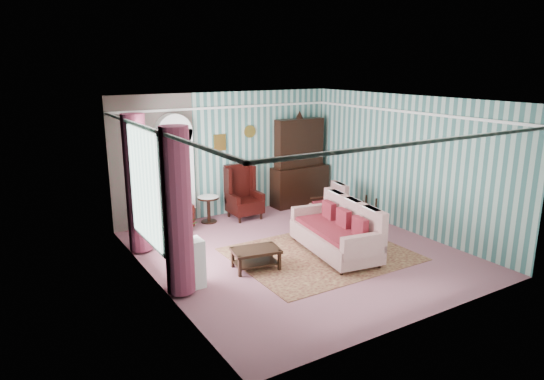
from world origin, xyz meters
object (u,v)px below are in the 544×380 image
wingback_left (173,203)px  coffee_table (256,259)px  sofa (335,226)px  seated_woman (173,205)px  round_side_table (209,210)px  plant_stand (186,265)px  bookcase (176,176)px  dresser_hutch (300,159)px  floral_armchair (329,203)px  nest_table (364,208)px  wingback_right (244,192)px

wingback_left → coffee_table: size_ratio=1.52×
sofa → wingback_left: bearing=45.7°
seated_woman → round_side_table: (0.90, 0.15, -0.29)m
plant_stand → sofa: bearing=-1.8°
round_side_table → plant_stand: plant_stand is taller
bookcase → dresser_hutch: 3.25m
bookcase → floral_armchair: 3.48m
wingback_left → seated_woman: (0.00, 0.00, -0.04)m
bookcase → round_side_table: (0.65, -0.24, -0.82)m
wingback_left → sofa: size_ratio=0.60×
nest_table → floral_armchair: (-0.84, 0.27, 0.19)m
bookcase → wingback_left: size_ratio=1.79×
wingback_right → seated_woman: bearing=180.0°
nest_table → round_side_table: bearing=151.8°
seated_woman → coffee_table: size_ratio=1.43×
plant_stand → sofa: 2.96m
dresser_hutch → plant_stand: size_ratio=2.95×
bookcase → coffee_table: (0.27, -3.08, -0.93)m
plant_stand → coffee_table: (1.32, 0.06, -0.21)m
seated_woman → coffee_table: (0.52, -2.69, -0.40)m
bookcase → floral_armchair: bearing=-29.2°
seated_woman → floral_armchair: (3.23, -1.28, -0.13)m
wingback_right → sofa: (0.40, -2.84, -0.07)m
bookcase → dresser_hutch: bearing=-2.1°
floral_armchair → wingback_left: bearing=78.6°
plant_stand → floral_armchair: 4.29m
nest_table → coffee_table: size_ratio=0.65×
sofa → floral_armchair: size_ratio=2.27×
wingback_right → coffee_table: 2.99m
bookcase → wingback_left: 0.68m
seated_woman → round_side_table: bearing=9.5°
seated_woman → plant_stand: seated_woman is taller
round_side_table → plant_stand: (-1.70, -2.90, 0.10)m
sofa → seated_woman: bearing=45.7°
wingback_right → plant_stand: bearing=-132.8°
wingback_right → plant_stand: 3.76m
seated_woman → plant_stand: 2.87m
plant_stand → coffee_table: plant_stand is taller
wingback_left → nest_table: size_ratio=2.31×
bookcase → plant_stand: 3.39m
bookcase → nest_table: 4.37m
plant_stand → nest_table: bearing=13.8°
wingback_right → nest_table: size_ratio=2.31×
round_side_table → coffee_table: (-0.38, -2.84, -0.11)m
bookcase → coffee_table: bearing=-84.9°
dresser_hutch → round_side_table: bearing=-177.4°
round_side_table → sofa: bearing=-67.3°
sofa → plant_stand: bearing=96.7°
wingback_left → sofa: 3.57m
plant_stand → dresser_hutch: bearing=35.1°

